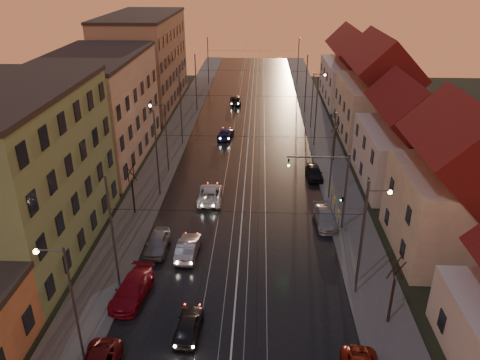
# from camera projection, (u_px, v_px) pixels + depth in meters

# --- Properties ---
(road) EXTENTS (16.00, 120.00, 0.04)m
(road) POSITION_uv_depth(u_px,v_px,m) (248.00, 142.00, 62.16)
(road) COLOR black
(road) RESTS_ON ground
(sidewalk_left) EXTENTS (4.00, 120.00, 0.15)m
(sidewalk_left) POSITION_uv_depth(u_px,v_px,m) (173.00, 140.00, 62.53)
(sidewalk_left) COLOR #4C4C4C
(sidewalk_left) RESTS_ON ground
(sidewalk_right) EXTENTS (4.00, 120.00, 0.15)m
(sidewalk_right) POSITION_uv_depth(u_px,v_px,m) (324.00, 143.00, 61.74)
(sidewalk_right) COLOR #4C4C4C
(sidewalk_right) RESTS_ON ground
(tram_rail_0) EXTENTS (0.06, 120.00, 0.03)m
(tram_rail_0) POSITION_uv_depth(u_px,v_px,m) (232.00, 141.00, 62.23)
(tram_rail_0) COLOR gray
(tram_rail_0) RESTS_ON road
(tram_rail_1) EXTENTS (0.06, 120.00, 0.03)m
(tram_rail_1) POSITION_uv_depth(u_px,v_px,m) (242.00, 141.00, 62.18)
(tram_rail_1) COLOR gray
(tram_rail_1) RESTS_ON road
(tram_rail_2) EXTENTS (0.06, 120.00, 0.03)m
(tram_rail_2) POSITION_uv_depth(u_px,v_px,m) (254.00, 142.00, 62.12)
(tram_rail_2) COLOR gray
(tram_rail_2) RESTS_ON road
(tram_rail_3) EXTENTS (0.06, 120.00, 0.03)m
(tram_rail_3) POSITION_uv_depth(u_px,v_px,m) (265.00, 142.00, 62.06)
(tram_rail_3) COLOR gray
(tram_rail_3) RESTS_ON road
(apartment_left_1) EXTENTS (10.00, 18.00, 13.00)m
(apartment_left_1) POSITION_uv_depth(u_px,v_px,m) (16.00, 176.00, 36.57)
(apartment_left_1) COLOR #6E9A62
(apartment_left_1) RESTS_ON ground
(apartment_left_2) EXTENTS (10.00, 20.00, 12.00)m
(apartment_left_2) POSITION_uv_depth(u_px,v_px,m) (98.00, 110.00, 54.89)
(apartment_left_2) COLOR #B7A98D
(apartment_left_2) RESTS_ON ground
(apartment_left_3) EXTENTS (10.00, 24.00, 14.00)m
(apartment_left_3) POSITION_uv_depth(u_px,v_px,m) (144.00, 62.00, 76.19)
(apartment_left_3) COLOR #947E5F
(apartment_left_3) RESTS_ON ground
(house_right_1) EXTENTS (8.67, 10.20, 10.80)m
(house_right_1) POSITION_uv_depth(u_px,v_px,m) (457.00, 191.00, 36.56)
(house_right_1) COLOR #BAAD8F
(house_right_1) RESTS_ON ground
(house_right_2) EXTENTS (9.18, 12.24, 9.20)m
(house_right_2) POSITION_uv_depth(u_px,v_px,m) (408.00, 143.00, 48.67)
(house_right_2) COLOR silver
(house_right_2) RESTS_ON ground
(house_right_3) EXTENTS (9.18, 14.28, 11.50)m
(house_right_3) POSITION_uv_depth(u_px,v_px,m) (377.00, 95.00, 61.76)
(house_right_3) COLOR #BAAD8F
(house_right_3) RESTS_ON ground
(house_right_4) EXTENTS (9.18, 16.32, 10.00)m
(house_right_4) POSITION_uv_depth(u_px,v_px,m) (353.00, 72.00, 78.38)
(house_right_4) COLOR silver
(house_right_4) RESTS_ON ground
(catenary_pole_l_1) EXTENTS (0.16, 0.16, 9.00)m
(catenary_pole_l_1) POSITION_uv_depth(u_px,v_px,m) (113.00, 234.00, 32.54)
(catenary_pole_l_1) COLOR #595B60
(catenary_pole_l_1) RESTS_ON ground
(catenary_pole_r_1) EXTENTS (0.16, 0.16, 9.00)m
(catenary_pole_r_1) POSITION_uv_depth(u_px,v_px,m) (362.00, 240.00, 31.86)
(catenary_pole_r_1) COLOR #595B60
(catenary_pole_r_1) RESTS_ON ground
(catenary_pole_l_2) EXTENTS (0.16, 0.16, 9.00)m
(catenary_pole_l_2) POSITION_uv_depth(u_px,v_px,m) (157.00, 154.00, 46.12)
(catenary_pole_l_2) COLOR #595B60
(catenary_pole_l_2) RESTS_ON ground
(catenary_pole_r_2) EXTENTS (0.16, 0.16, 9.00)m
(catenary_pole_r_2) POSITION_uv_depth(u_px,v_px,m) (332.00, 157.00, 45.44)
(catenary_pole_r_2) COLOR #595B60
(catenary_pole_r_2) RESTS_ON ground
(catenary_pole_l_3) EXTENTS (0.16, 0.16, 9.00)m
(catenary_pole_l_3) POSITION_uv_depth(u_px,v_px,m) (181.00, 111.00, 59.70)
(catenary_pole_l_3) COLOR #595B60
(catenary_pole_l_3) RESTS_ON ground
(catenary_pole_r_3) EXTENTS (0.16, 0.16, 9.00)m
(catenary_pole_r_3) POSITION_uv_depth(u_px,v_px,m) (316.00, 112.00, 59.02)
(catenary_pole_r_3) COLOR #595B60
(catenary_pole_r_3) RESTS_ON ground
(catenary_pole_l_4) EXTENTS (0.16, 0.16, 9.00)m
(catenary_pole_l_4) POSITION_uv_depth(u_px,v_px,m) (196.00, 83.00, 73.28)
(catenary_pole_l_4) COLOR #595B60
(catenary_pole_l_4) RESTS_ON ground
(catenary_pole_r_4) EXTENTS (0.16, 0.16, 9.00)m
(catenary_pole_r_4) POSITION_uv_depth(u_px,v_px,m) (306.00, 84.00, 72.60)
(catenary_pole_r_4) COLOR #595B60
(catenary_pole_r_4) RESTS_ON ground
(catenary_pole_l_5) EXTENTS (0.16, 0.16, 9.00)m
(catenary_pole_l_5) POSITION_uv_depth(u_px,v_px,m) (208.00, 61.00, 89.58)
(catenary_pole_l_5) COLOR #595B60
(catenary_pole_l_5) RESTS_ON ground
(catenary_pole_r_5) EXTENTS (0.16, 0.16, 9.00)m
(catenary_pole_r_5) POSITION_uv_depth(u_px,v_px,m) (298.00, 62.00, 88.90)
(catenary_pole_r_5) COLOR #595B60
(catenary_pole_r_5) RESTS_ON ground
(street_lamp_0) EXTENTS (1.75, 0.32, 8.00)m
(street_lamp_0) POSITION_uv_depth(u_px,v_px,m) (67.00, 294.00, 26.06)
(street_lamp_0) COLOR #595B60
(street_lamp_0) RESTS_ON ground
(street_lamp_1) EXTENTS (1.75, 0.32, 8.00)m
(street_lamp_1) POSITION_uv_depth(u_px,v_px,m) (367.00, 228.00, 32.58)
(street_lamp_1) COLOR #595B60
(street_lamp_1) RESTS_ON ground
(street_lamp_2) EXTENTS (1.75, 0.32, 8.00)m
(street_lamp_2) POSITION_uv_depth(u_px,v_px,m) (163.00, 131.00, 51.41)
(street_lamp_2) COLOR #595B60
(street_lamp_2) RESTS_ON ground
(street_lamp_3) EXTENTS (1.75, 0.32, 8.00)m
(street_lamp_3) POSITION_uv_depth(u_px,v_px,m) (315.00, 95.00, 65.18)
(street_lamp_3) COLOR #595B60
(street_lamp_3) RESTS_ON ground
(traffic_light_mast) EXTENTS (5.30, 0.32, 7.20)m
(traffic_light_mast) POSITION_uv_depth(u_px,v_px,m) (335.00, 182.00, 39.99)
(traffic_light_mast) COLOR #595B60
(traffic_light_mast) RESTS_ON ground
(bare_tree_0) EXTENTS (1.09, 1.09, 5.11)m
(bare_tree_0) POSITION_uv_depth(u_px,v_px,m) (133.00, 190.00, 43.41)
(bare_tree_0) COLOR black
(bare_tree_0) RESTS_ON ground
(bare_tree_1) EXTENTS (1.09, 1.09, 5.11)m
(bare_tree_1) POSITION_uv_depth(u_px,v_px,m) (393.00, 293.00, 29.94)
(bare_tree_1) COLOR black
(bare_tree_1) RESTS_ON ground
(bare_tree_2) EXTENTS (1.09, 1.09, 5.11)m
(bare_tree_2) POSITION_uv_depth(u_px,v_px,m) (335.00, 141.00, 55.28)
(bare_tree_2) COLOR black
(bare_tree_2) RESTS_ON ground
(driving_car_0) EXTENTS (1.75, 3.93, 1.31)m
(driving_car_0) POSITION_uv_depth(u_px,v_px,m) (188.00, 325.00, 29.86)
(driving_car_0) COLOR black
(driving_car_0) RESTS_ON ground
(driving_car_1) EXTENTS (1.69, 4.41, 1.43)m
(driving_car_1) POSITION_uv_depth(u_px,v_px,m) (188.00, 247.00, 37.88)
(driving_car_1) COLOR #97969B
(driving_car_1) RESTS_ON ground
(driving_car_2) EXTENTS (2.43, 5.03, 1.38)m
(driving_car_2) POSITION_uv_depth(u_px,v_px,m) (210.00, 194.00, 46.69)
(driving_car_2) COLOR silver
(driving_car_2) RESTS_ON ground
(driving_car_3) EXTENTS (2.27, 4.60, 1.29)m
(driving_car_3) POSITION_uv_depth(u_px,v_px,m) (226.00, 133.00, 63.32)
(driving_car_3) COLOR #1B1C51
(driving_car_3) RESTS_ON ground
(driving_car_4) EXTENTS (2.18, 4.41, 1.45)m
(driving_car_4) POSITION_uv_depth(u_px,v_px,m) (235.00, 100.00, 78.45)
(driving_car_4) COLOR black
(driving_car_4) RESTS_ON ground
(parked_left_2) EXTENTS (2.67, 5.17, 1.43)m
(parked_left_2) POSITION_uv_depth(u_px,v_px,m) (132.00, 290.00, 33.01)
(parked_left_2) COLOR maroon
(parked_left_2) RESTS_ON ground
(parked_left_3) EXTENTS (1.69, 4.19, 1.42)m
(parked_left_3) POSITION_uv_depth(u_px,v_px,m) (157.00, 243.00, 38.56)
(parked_left_3) COLOR #999A9F
(parked_left_3) RESTS_ON ground
(parked_right_1) EXTENTS (2.15, 4.68, 1.33)m
(parked_right_1) POSITION_uv_depth(u_px,v_px,m) (325.00, 218.00, 42.37)
(parked_right_1) COLOR #A5A4AA
(parked_right_1) RESTS_ON ground
(parked_right_2) EXTENTS (1.88, 4.16, 1.39)m
(parked_right_2) POSITION_uv_depth(u_px,v_px,m) (314.00, 172.00, 51.48)
(parked_right_2) COLOR black
(parked_right_2) RESTS_ON ground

